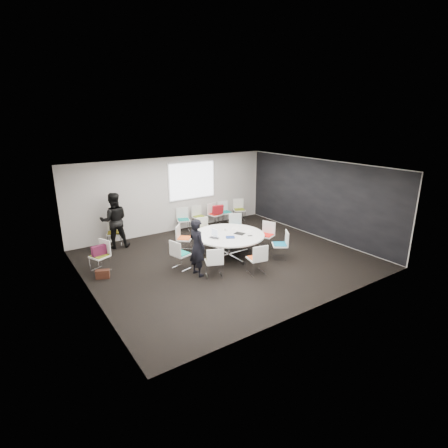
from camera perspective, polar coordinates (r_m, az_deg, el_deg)
room_shell at (r=10.41m, az=0.76°, el=1.46°), size 8.08×7.08×2.88m
conference_table at (r=10.87m, az=0.78°, el=-2.61°), size 2.21×2.21×0.73m
projection_screen at (r=13.54m, az=-5.23°, el=7.06°), size 1.90×0.03×1.35m
chair_ring_a at (r=11.68m, az=6.86°, el=-2.67°), size 0.60×0.60×0.88m
chair_ring_b at (r=12.55m, az=2.04°, el=-1.13°), size 0.59×0.59×0.88m
chair_ring_c at (r=12.08m, az=-3.24°, el=-1.89°), size 0.51×0.50×0.88m
chair_ring_d at (r=11.39m, az=-6.50°, el=-3.19°), size 0.64×0.64×0.88m
chair_ring_e at (r=10.16m, az=-7.08°, el=-5.81°), size 0.55×0.56×0.88m
chair_ring_f at (r=9.60m, az=-1.63°, el=-7.10°), size 0.60×0.59×0.88m
chair_ring_g at (r=9.83m, az=5.36°, el=-6.57°), size 0.54×0.53×0.88m
chair_ring_h at (r=10.93m, az=9.12°, el=-4.20°), size 0.63×0.63×0.88m
chair_back_a at (r=13.39m, az=-6.64°, el=-0.04°), size 0.57×0.57×0.88m
chair_back_b at (r=13.71m, az=-4.03°, el=0.45°), size 0.49×0.48×0.88m
chair_back_c at (r=14.04m, az=-1.51°, el=0.89°), size 0.53×0.52×0.88m
chair_back_d at (r=14.33m, az=0.15°, el=1.24°), size 0.50×0.49×0.88m
chair_back_e at (r=14.74m, az=2.49°, el=1.68°), size 0.60×0.59×0.88m
chair_spare_left at (r=10.56m, az=-19.48°, el=-5.80°), size 0.59×0.60×0.88m
chair_person_back at (r=12.41m, az=-17.44°, el=-2.15°), size 0.59×0.59×0.88m
person_main at (r=9.55m, az=-4.40°, el=-3.82°), size 0.45×0.63×1.62m
person_back at (r=12.07m, az=-17.51°, el=0.56°), size 1.06×0.92×1.86m
laptop at (r=10.48m, az=-1.46°, el=-2.21°), size 0.30×0.35×0.02m
laptop_lid at (r=10.54m, az=-1.55°, el=-1.42°), size 0.04×0.30×0.22m
notebook_black at (r=10.84m, az=2.54°, el=-1.56°), size 0.33×0.36×0.02m
tablet_folio at (r=10.50m, az=1.03°, el=-2.16°), size 0.33×0.30×0.03m
papers_right at (r=11.37m, az=1.87°, el=-0.68°), size 0.37×0.35×0.00m
papers_front at (r=11.09m, az=3.96°, el=-1.19°), size 0.35×0.30×0.00m
cup at (r=11.11m, az=0.18°, el=-0.88°), size 0.08×0.08×0.09m
phone at (r=10.69m, az=4.29°, el=-1.91°), size 0.16×0.11×0.01m
maroon_bag at (r=10.43m, az=-19.73°, el=-4.08°), size 0.42×0.21×0.28m
brown_bag at (r=10.13m, az=-19.20°, el=-7.74°), size 0.39×0.29×0.24m
red_jacket at (r=13.74m, az=-1.00°, el=2.37°), size 0.46×0.24×0.36m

